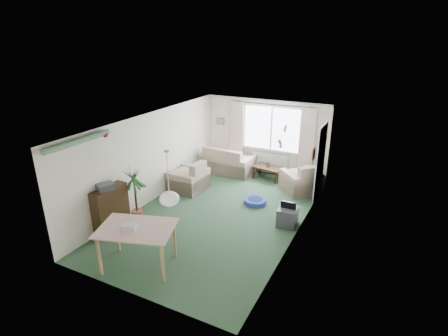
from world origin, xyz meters
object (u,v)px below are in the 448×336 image
at_px(sofa, 227,159).
at_px(houseplant, 135,194).
at_px(armchair_corner, 302,177).
at_px(dining_table, 138,247).
at_px(armchair_left, 188,175).
at_px(bookshelf, 111,209).
at_px(pet_bed, 255,201).
at_px(tv_cube, 288,217).
at_px(coffee_table, 268,173).

xyz_separation_m(sofa, houseplant, (-0.55, -3.89, 0.25)).
bearing_deg(armchair_corner, dining_table, 24.07).
bearing_deg(dining_table, armchair_corner, 68.59).
distance_m(armchair_left, houseplant, 2.12).
relative_size(armchair_corner, bookshelf, 0.90).
xyz_separation_m(sofa, dining_table, (0.67, -5.29, -0.02)).
xyz_separation_m(sofa, armchair_left, (-0.40, -1.79, 0.01)).
xyz_separation_m(bookshelf, pet_bed, (2.44, 2.77, -0.48)).
relative_size(armchair_corner, pet_bed, 1.59).
relative_size(armchair_corner, houseplant, 0.71).
xyz_separation_m(sofa, bookshelf, (-0.74, -4.53, 0.11)).
height_order(bookshelf, pet_bed, bookshelf).
bearing_deg(sofa, armchair_left, 79.98).
xyz_separation_m(sofa, tv_cube, (2.80, -2.48, -0.21)).
bearing_deg(armchair_left, armchair_corner, 117.65).
bearing_deg(armchair_corner, pet_bed, 11.97).
height_order(sofa, tv_cube, sofa).
bearing_deg(tv_cube, sofa, 134.86).
height_order(coffee_table, dining_table, dining_table).
relative_size(bookshelf, tv_cube, 2.23).
bearing_deg(bookshelf, dining_table, -25.83).
xyz_separation_m(coffee_table, bookshelf, (-2.15, -4.53, 0.34)).
height_order(sofa, bookshelf, bookshelf).
distance_m(bookshelf, dining_table, 1.61).
bearing_deg(armchair_left, tv_cube, 80.97).
bearing_deg(bookshelf, coffee_table, 67.18).
bearing_deg(tv_cube, armchair_corner, 92.65).
height_order(armchair_left, coffee_table, armchair_left).
height_order(armchair_left, tv_cube, armchair_left).
height_order(sofa, armchair_corner, armchair_corner).
relative_size(tv_cube, pet_bed, 0.79).
bearing_deg(sofa, bookshelf, 83.31).
height_order(bookshelf, houseplant, houseplant).
bearing_deg(sofa, tv_cube, 141.07).
relative_size(houseplant, tv_cube, 2.84).
bearing_deg(bookshelf, sofa, 83.32).
bearing_deg(pet_bed, armchair_corner, 56.49).
bearing_deg(coffee_table, tv_cube, -60.76).
bearing_deg(pet_bed, dining_table, -106.20).
xyz_separation_m(armchair_corner, coffee_table, (-1.16, 0.43, -0.23)).
relative_size(armchair_left, houseplant, 0.71).
bearing_deg(armchair_left, dining_table, 20.15).
relative_size(sofa, dining_table, 1.31).
xyz_separation_m(armchair_corner, houseplant, (-3.12, -3.45, 0.25)).
bearing_deg(armchair_left, coffee_table, 137.77).
xyz_separation_m(tv_cube, pet_bed, (-1.10, 0.72, -0.16)).
xyz_separation_m(armchair_left, houseplant, (-0.15, -2.10, 0.25)).
relative_size(dining_table, pet_bed, 2.16).
height_order(coffee_table, houseplant, houseplant).
bearing_deg(pet_bed, armchair_left, -179.25).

